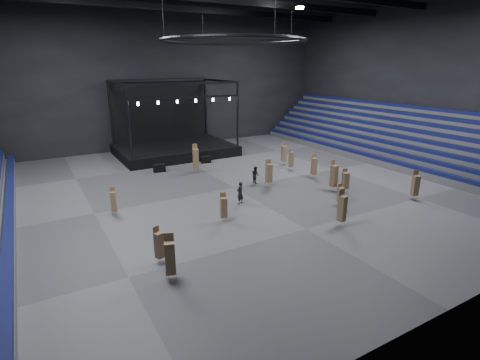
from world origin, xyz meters
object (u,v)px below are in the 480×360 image
chair_stack_5 (345,180)px  chair_stack_8 (159,245)px  stage (173,142)px  chair_stack_11 (334,175)px  chair_stack_0 (341,194)px  man_center (240,193)px  chair_stack_13 (113,201)px  crew_member (255,175)px  chair_stack_10 (314,166)px  flight_case_right (206,158)px  chair_stack_1 (224,207)px  flight_case_mid (206,160)px  chair_stack_6 (269,173)px  chair_stack_4 (196,158)px  flight_case_left (159,168)px  chair_stack_12 (415,185)px  chair_stack_9 (284,153)px  chair_stack_3 (291,159)px  chair_stack_7 (342,208)px  chair_stack_2 (170,257)px

chair_stack_5 → chair_stack_8: chair_stack_8 is taller
stage → chair_stack_11: bearing=-71.0°
chair_stack_0 → man_center: man_center is taller
chair_stack_13 → crew_member: bearing=17.7°
chair_stack_10 → chair_stack_13: (-19.69, 0.24, -0.13)m
flight_case_right → chair_stack_1: bearing=-111.1°
chair_stack_5 → crew_member: chair_stack_5 is taller
flight_case_mid → crew_member: (0.89, -9.46, 0.47)m
chair_stack_6 → chair_stack_1: bearing=-132.5°
chair_stack_10 → chair_stack_4: bearing=155.8°
flight_case_left → chair_stack_8: size_ratio=0.54×
chair_stack_6 → chair_stack_8: 15.99m
chair_stack_5 → chair_stack_12: size_ratio=0.87×
chair_stack_11 → chair_stack_12: size_ratio=1.13×
stage → crew_member: stage is taller
chair_stack_4 → man_center: size_ratio=1.60×
chair_stack_6 → chair_stack_10: size_ratio=1.05×
stage → chair_stack_9: 14.77m
chair_stack_1 → chair_stack_11: bearing=19.0°
chair_stack_10 → chair_stack_0: bearing=-98.6°
chair_stack_3 → chair_stack_10: bearing=-111.8°
chair_stack_3 → chair_stack_4: bearing=131.6°
chair_stack_3 → chair_stack_9: (0.70, 2.31, 0.09)m
chair_stack_8 → chair_stack_11: bearing=-6.5°
chair_stack_5 → chair_stack_10: 4.86m
chair_stack_1 → chair_stack_8: chair_stack_8 is taller
flight_case_right → flight_case_mid: bearing=-120.2°
chair_stack_4 → chair_stack_6: bearing=-52.9°
chair_stack_3 → chair_stack_11: 7.67m
flight_case_left → chair_stack_10: chair_stack_10 is taller
chair_stack_6 → chair_stack_8: bearing=-134.7°
chair_stack_6 → chair_stack_7: size_ratio=0.96×
flight_case_right → chair_stack_7: (0.52, -21.62, 1.06)m
flight_case_left → man_center: 12.92m
flight_case_mid → chair_stack_2: chair_stack_2 is taller
flight_case_mid → flight_case_right: 0.70m
chair_stack_6 → chair_stack_9: (6.07, 5.89, -0.05)m
chair_stack_1 → chair_stack_3: size_ratio=0.93×
chair_stack_3 → man_center: 11.72m
flight_case_right → chair_stack_12: size_ratio=0.40×
chair_stack_8 → man_center: bearing=13.2°
chair_stack_6 → crew_member: (-0.52, 1.52, -0.53)m
chair_stack_7 → chair_stack_1: bearing=133.4°
chair_stack_0 → chair_stack_4: bearing=116.8°
chair_stack_3 → flight_case_left: bearing=129.3°
flight_case_mid → flight_case_right: size_ratio=1.11×
stage → chair_stack_10: 19.51m
stage → chair_stack_1: size_ratio=6.25×
chair_stack_3 → chair_stack_4: 10.32m
chair_stack_1 → stage: bearing=92.3°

